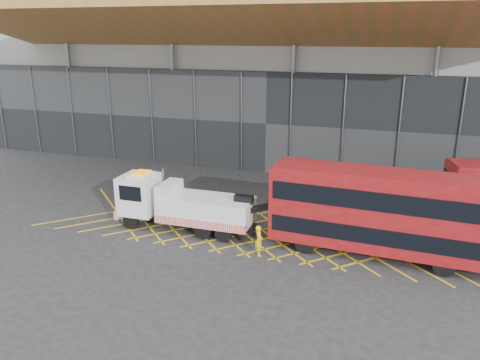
% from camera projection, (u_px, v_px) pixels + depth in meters
% --- Properties ---
extents(ground_plane, '(120.00, 120.00, 0.00)m').
position_uv_depth(ground_plane, '(186.00, 220.00, 28.40)').
color(ground_plane, '#252527').
extents(road_markings, '(24.76, 7.16, 0.01)m').
position_uv_depth(road_markings, '(248.00, 228.00, 27.24)').
color(road_markings, gold).
rests_on(road_markings, ground_plane).
extents(construction_building, '(55.00, 23.97, 18.00)m').
position_uv_depth(construction_building, '(286.00, 55.00, 41.83)').
color(construction_building, gray).
rests_on(construction_building, ground_plane).
extents(recovery_truck, '(9.37, 2.27, 3.27)m').
position_uv_depth(recovery_truck, '(180.00, 204.00, 26.75)').
color(recovery_truck, black).
rests_on(recovery_truck, ground_plane).
extents(bus_towed, '(11.04, 3.20, 4.43)m').
position_uv_depth(bus_towed, '(380.00, 210.00, 23.26)').
color(bus_towed, maroon).
rests_on(bus_towed, ground_plane).
extents(worker, '(0.59, 0.69, 1.61)m').
position_uv_depth(worker, '(259.00, 240.00, 23.76)').
color(worker, yellow).
rests_on(worker, ground_plane).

